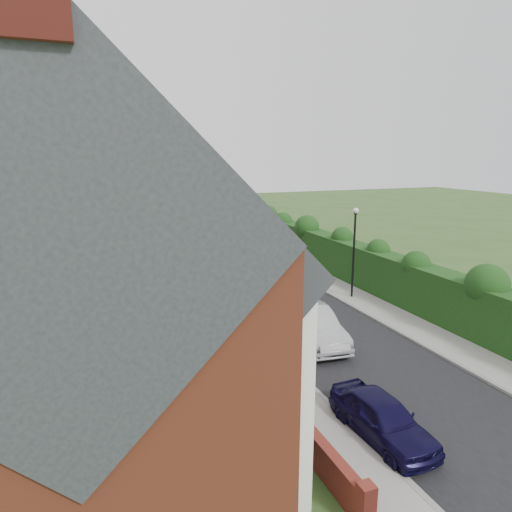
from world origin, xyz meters
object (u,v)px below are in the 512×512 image
at_px(car_red, 177,241).
at_px(horse_cart, 227,245).
at_px(lamppost, 354,241).
at_px(car_silver_a, 313,325).
at_px(car_white, 222,280).
at_px(car_silver_b, 272,305).
at_px(car_green, 212,257).
at_px(car_beige, 171,235).
at_px(car_grey, 173,225).
at_px(car_black, 151,214).
at_px(car_navy, 382,418).
at_px(horse, 235,255).

relative_size(car_red, horse_cart, 1.47).
xyz_separation_m(lamppost, car_silver_a, (-5.00, -4.60, -2.53)).
distance_m(car_white, horse_cart, 8.23).
distance_m(car_silver_b, car_green, 11.41).
bearing_deg(car_beige, car_silver_a, -86.63).
distance_m(car_grey, car_black, 9.24).
relative_size(car_red, car_grey, 0.75).
height_order(car_navy, car_red, car_red).
bearing_deg(horse_cart, car_grey, 96.12).
relative_size(car_red, car_black, 0.89).
xyz_separation_m(lamppost, car_white, (-6.40, 4.12, -2.63)).
xyz_separation_m(car_silver_a, car_white, (-1.40, 8.72, -0.10)).
distance_m(car_navy, horse, 21.56).
bearing_deg(lamppost, car_green, 117.12).
relative_size(lamppost, horse, 2.97).
height_order(car_white, car_grey, car_grey).
distance_m(lamppost, car_beige, 21.22).
height_order(car_silver_b, car_green, car_silver_b).
xyz_separation_m(car_silver_a, car_grey, (-0.07, 30.00, 0.01)).
height_order(car_silver_a, car_green, car_silver_a).
bearing_deg(car_red, car_silver_b, -91.01).
xyz_separation_m(car_navy, car_grey, (1.33, 36.80, 0.13)).
xyz_separation_m(car_navy, car_silver_a, (1.40, 6.80, 0.13)).
relative_size(car_silver_a, car_green, 1.25).
xyz_separation_m(car_black, horse_cart, (2.32, -22.75, 0.36)).
height_order(horse, horse_cart, horse_cart).
height_order(car_silver_a, car_white, car_silver_a).
bearing_deg(horse, car_silver_b, 76.63).
relative_size(car_navy, car_green, 1.01).
bearing_deg(car_green, car_white, -94.70).
bearing_deg(car_grey, horse, -94.73).
height_order(car_green, car_black, car_black).
height_order(car_green, car_beige, car_beige).
xyz_separation_m(car_navy, car_white, (0.00, 15.52, 0.03)).
bearing_deg(horse, car_grey, -88.75).
relative_size(car_silver_a, car_silver_b, 0.99).
distance_m(car_grey, horse_cart, 13.63).
bearing_deg(car_beige, car_grey, 77.02).
height_order(lamppost, car_white, lamppost).
bearing_deg(car_black, car_white, -101.13).
bearing_deg(car_beige, car_red, -90.82).
bearing_deg(car_silver_a, car_silver_b, 102.08).
bearing_deg(car_white, car_red, 90.18).
bearing_deg(car_black, horse_cart, -94.43).
height_order(lamppost, car_silver_b, lamppost).
distance_m(car_beige, horse, 10.47).
distance_m(lamppost, car_silver_a, 7.25).
bearing_deg(horse, car_green, -14.72).
height_order(car_silver_a, horse_cart, horse_cart).
bearing_deg(car_grey, car_black, 85.29).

